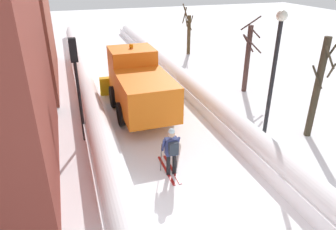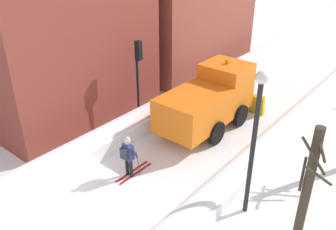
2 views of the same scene
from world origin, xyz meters
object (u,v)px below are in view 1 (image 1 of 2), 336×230
at_px(bare_tree_near, 318,87).
at_px(bare_tree_far, 188,33).
at_px(traffic_light_pole, 76,71).
at_px(street_lamp, 275,63).
at_px(bare_tree_mid, 248,57).
at_px(plow_truck, 139,84).
at_px(skier, 171,150).

xyz_separation_m(bare_tree_near, bare_tree_far, (0.20, 14.46, -0.44)).
bearing_deg(bare_tree_near, traffic_light_pole, 163.39).
height_order(street_lamp, bare_tree_mid, street_lamp).
height_order(plow_truck, traffic_light_pole, traffic_light_pole).
bearing_deg(plow_truck, street_lamp, -44.21).
height_order(skier, bare_tree_near, bare_tree_near).
bearing_deg(bare_tree_mid, traffic_light_pole, -163.47).
bearing_deg(traffic_light_pole, street_lamp, -18.13).
height_order(skier, street_lamp, street_lamp).
xyz_separation_m(bare_tree_near, bare_tree_mid, (0.17, 5.50, -0.19)).
bearing_deg(traffic_light_pole, bare_tree_near, -16.61).
distance_m(skier, bare_tree_mid, 9.21).
bearing_deg(traffic_light_pole, bare_tree_far, 51.37).
height_order(bare_tree_near, bare_tree_mid, bare_tree_mid).
bearing_deg(plow_truck, bare_tree_mid, 7.97).
bearing_deg(skier, plow_truck, 87.94).
relative_size(plow_truck, traffic_light_pole, 1.42).
bearing_deg(skier, bare_tree_mid, 43.36).
xyz_separation_m(skier, bare_tree_mid, (6.66, 6.29, 1.00)).
bearing_deg(bare_tree_far, street_lamp, -98.72).
relative_size(skier, traffic_light_pole, 0.43).
bearing_deg(street_lamp, plow_truck, 135.79).
height_order(traffic_light_pole, bare_tree_mid, bare_tree_mid).
bearing_deg(traffic_light_pole, skier, -52.77).
relative_size(bare_tree_mid, bare_tree_far, 1.07).
relative_size(skier, bare_tree_near, 0.43).
relative_size(skier, bare_tree_far, 0.46).
bearing_deg(bare_tree_far, bare_tree_near, -90.81).
bearing_deg(skier, traffic_light_pole, 127.23).
height_order(plow_truck, street_lamp, street_lamp).
bearing_deg(plow_truck, bare_tree_near, -36.12).
distance_m(plow_truck, street_lamp, 6.32).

